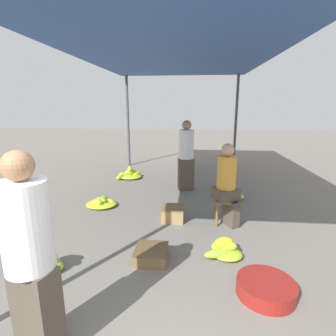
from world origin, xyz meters
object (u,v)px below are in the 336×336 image
at_px(banana_pile_left_1, 129,175).
at_px(vendor_foreground, 30,257).
at_px(stool, 225,204).
at_px(banana_pile_right_1, 230,195).
at_px(crate_mid, 151,254).
at_px(basin_black, 266,288).
at_px(banana_pile_left_2, 44,265).
at_px(banana_pile_right_0, 224,249).
at_px(vendor_seated, 227,183).
at_px(banana_pile_left_0, 101,203).
at_px(crate_near, 173,213).
at_px(shopper_walking_mid, 186,155).

bearing_deg(banana_pile_left_1, vendor_foreground, -84.22).
bearing_deg(stool, banana_pile_right_1, 77.94).
bearing_deg(crate_mid, basin_black, -21.47).
xyz_separation_m(banana_pile_left_2, banana_pile_right_0, (2.11, 0.53, 0.00)).
relative_size(vendor_seated, banana_pile_left_0, 2.28).
height_order(vendor_seated, banana_pile_right_0, vendor_seated).
bearing_deg(basin_black, banana_pile_right_0, 117.77).
bearing_deg(banana_pile_right_1, banana_pile_left_1, 151.49).
height_order(basin_black, banana_pile_left_1, banana_pile_left_1).
bearing_deg(banana_pile_left_2, banana_pile_right_1, 47.79).
xyz_separation_m(basin_black, banana_pile_left_0, (-2.50, 2.20, -0.01)).
height_order(crate_near, shopper_walking_mid, shopper_walking_mid).
xyz_separation_m(stool, banana_pile_left_2, (-2.23, -1.52, -0.24)).
xyz_separation_m(stool, banana_pile_left_0, (-2.27, 0.54, -0.27)).
distance_m(banana_pile_left_1, shopper_walking_mid, 1.89).
bearing_deg(banana_pile_left_0, crate_mid, -54.08).
bearing_deg(crate_near, basin_black, -57.76).
distance_m(basin_black, crate_near, 2.03).
height_order(banana_pile_left_2, crate_mid, banana_pile_left_2).
relative_size(vendor_foreground, vendor_seated, 1.22).
bearing_deg(crate_near, shopper_walking_mid, 84.04).
bearing_deg(crate_near, vendor_foreground, -108.47).
xyz_separation_m(banana_pile_right_0, banana_pile_right_1, (0.38, 2.22, -0.02)).
height_order(banana_pile_left_0, banana_pile_right_0, banana_pile_right_0).
bearing_deg(shopper_walking_mid, banana_pile_right_0, -78.42).
xyz_separation_m(banana_pile_left_0, banana_pile_left_1, (0.06, 2.02, 0.02)).
height_order(vendor_seated, banana_pile_left_1, vendor_seated).
bearing_deg(banana_pile_right_0, vendor_seated, 81.97).
bearing_deg(vendor_seated, shopper_walking_mid, 111.82).
distance_m(banana_pile_right_1, crate_near, 1.61).
relative_size(basin_black, crate_mid, 1.48).
bearing_deg(stool, banana_pile_left_0, 166.53).
bearing_deg(vendor_foreground, banana_pile_left_2, 119.13).
bearing_deg(banana_pile_left_1, banana_pile_right_1, -28.51).
height_order(basin_black, banana_pile_left_2, banana_pile_left_2).
bearing_deg(banana_pile_right_1, banana_pile_right_0, -99.80).
bearing_deg(vendor_seated, banana_pile_right_1, 78.81).
distance_m(banana_pile_left_0, crate_mid, 2.11).
xyz_separation_m(vendor_seated, banana_pile_left_2, (-2.25, -1.51, -0.59)).
bearing_deg(banana_pile_right_0, banana_pile_left_2, -165.86).
relative_size(stool, banana_pile_right_0, 0.84).
relative_size(stool, basin_black, 0.73).
height_order(banana_pile_left_0, crate_mid, banana_pile_left_0).
xyz_separation_m(crate_mid, shopper_walking_mid, (0.35, 2.89, 0.73)).
bearing_deg(banana_pile_left_2, vendor_foreground, -60.87).
xyz_separation_m(crate_near, shopper_walking_mid, (0.17, 1.67, 0.70)).
xyz_separation_m(banana_pile_right_1, crate_mid, (-1.29, -2.39, 0.00)).
bearing_deg(banana_pile_left_1, banana_pile_right_0, -59.59).
relative_size(banana_pile_left_1, shopper_walking_mid, 0.41).
relative_size(vendor_foreground, basin_black, 2.73).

